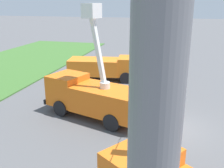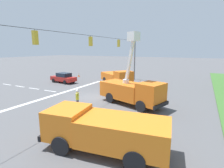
# 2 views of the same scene
# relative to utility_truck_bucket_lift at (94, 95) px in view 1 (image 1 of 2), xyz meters

# --- Properties ---
(ground_plane) EXTENTS (200.00, 200.00, 0.00)m
(ground_plane) POSITION_rel_utility_truck_bucket_lift_xyz_m (-0.31, -4.73, -1.42)
(ground_plane) COLOR #565659
(signal_gantry) EXTENTS (26.20, 0.33, 7.20)m
(signal_gantry) POSITION_rel_utility_truck_bucket_lift_xyz_m (-0.27, -4.73, 3.01)
(signal_gantry) COLOR slate
(signal_gantry) RESTS_ON ground
(utility_truck_bucket_lift) EXTENTS (4.15, 6.94, 6.75)m
(utility_truck_bucket_lift) POSITION_rel_utility_truck_bucket_lift_xyz_m (0.00, 0.00, 0.00)
(utility_truck_bucket_lift) COLOR orange
(utility_truck_bucket_lift) RESTS_ON ground
(utility_truck_support_far) EXTENTS (3.30, 6.81, 2.10)m
(utility_truck_support_far) POSITION_rel_utility_truck_bucket_lift_xyz_m (7.93, 1.50, -0.24)
(utility_truck_support_far) COLOR orange
(utility_truck_support_far) RESTS_ON ground
(road_worker) EXTENTS (0.58, 0.41, 1.77)m
(road_worker) POSITION_rel_utility_truck_bucket_lift_xyz_m (3.38, -3.84, -0.42)
(road_worker) COLOR #383842
(road_worker) RESTS_ON ground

